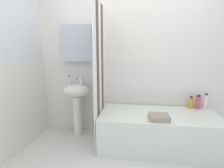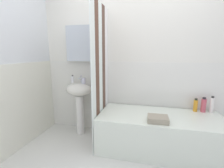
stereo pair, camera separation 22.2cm
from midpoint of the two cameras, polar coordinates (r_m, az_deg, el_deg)
name	(u,v)px [view 2 (the right image)]	position (r m, az deg, el deg)	size (l,w,h in m)	color
wall_back_tiled	(134,66)	(2.61, 10.10, 6.39)	(3.60, 0.18, 2.40)	silver
wall_left_tiled	(6,71)	(2.38, -31.37, 4.00)	(0.07, 1.81, 2.40)	silver
sink	(80,97)	(2.66, -9.10, -4.70)	(0.44, 0.34, 0.86)	silver
faucet	(81,79)	(2.67, -8.61, 1.75)	(0.03, 0.12, 0.12)	silver
soap_dispenser	(73,79)	(2.70, -11.54, 1.66)	(0.05, 0.05, 0.13)	white
toothbrush_cup	(84,81)	(2.59, -7.60, 1.14)	(0.06, 0.06, 0.09)	silver
bathtub	(158,132)	(2.45, 18.73, -16.01)	(1.63, 0.73, 0.50)	silver
shower_curtain	(101,77)	(2.28, -1.31, 2.41)	(0.01, 0.73, 2.00)	white
body_wash_bottle	(212,105)	(2.74, 33.90, -6.19)	(0.05, 0.05, 0.24)	white
shampoo_bottle	(204,105)	(2.72, 31.79, -6.39)	(0.07, 0.07, 0.22)	#CD5364
conditioner_bottle	(195,105)	(2.68, 29.64, -6.61)	(0.06, 0.06, 0.19)	orange
towel_folded	(158,119)	(2.14, 18.90, -11.71)	(0.25, 0.20, 0.07)	gray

